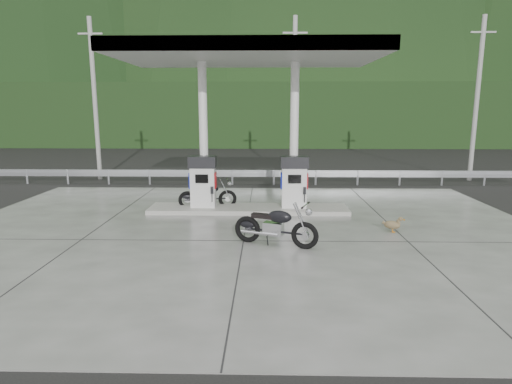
{
  "coord_description": "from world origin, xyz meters",
  "views": [
    {
      "loc": [
        0.6,
        -12.26,
        3.57
      ],
      "look_at": [
        0.3,
        1.0,
        1.0
      ],
      "focal_mm": 30.0,
      "sensor_mm": 36.0,
      "label": 1
    }
  ],
  "objects_px": {
    "gas_pump_left": "(203,182)",
    "motorcycle_right": "(208,196)",
    "duck": "(392,225)",
    "gas_pump_right": "(294,182)",
    "motorcycle_left": "(275,226)"
  },
  "relations": [
    {
      "from": "motorcycle_left",
      "to": "motorcycle_right",
      "type": "relative_size",
      "value": 1.1
    },
    {
      "from": "duck",
      "to": "gas_pump_right",
      "type": "bearing_deg",
      "value": 161.28
    },
    {
      "from": "gas_pump_right",
      "to": "gas_pump_left",
      "type": "bearing_deg",
      "value": 180.0
    },
    {
      "from": "gas_pump_left",
      "to": "duck",
      "type": "xyz_separation_m",
      "value": [
        5.93,
        -2.53,
        -0.84
      ]
    },
    {
      "from": "motorcycle_right",
      "to": "duck",
      "type": "bearing_deg",
      "value": -36.38
    },
    {
      "from": "gas_pump_left",
      "to": "gas_pump_right",
      "type": "relative_size",
      "value": 1.0
    },
    {
      "from": "gas_pump_left",
      "to": "motorcycle_left",
      "type": "bearing_deg",
      "value": -57.43
    },
    {
      "from": "duck",
      "to": "motorcycle_right",
      "type": "bearing_deg",
      "value": 177.24
    },
    {
      "from": "gas_pump_left",
      "to": "duck",
      "type": "height_order",
      "value": "gas_pump_left"
    },
    {
      "from": "gas_pump_right",
      "to": "motorcycle_right",
      "type": "height_order",
      "value": "gas_pump_right"
    },
    {
      "from": "gas_pump_left",
      "to": "gas_pump_right",
      "type": "distance_m",
      "value": 3.2
    },
    {
      "from": "gas_pump_left",
      "to": "motorcycle_right",
      "type": "relative_size",
      "value": 0.91
    },
    {
      "from": "gas_pump_right",
      "to": "motorcycle_left",
      "type": "distance_m",
      "value": 3.97
    },
    {
      "from": "gas_pump_right",
      "to": "motorcycle_left",
      "type": "bearing_deg",
      "value": -100.74
    },
    {
      "from": "gas_pump_left",
      "to": "duck",
      "type": "bearing_deg",
      "value": -23.13
    }
  ]
}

